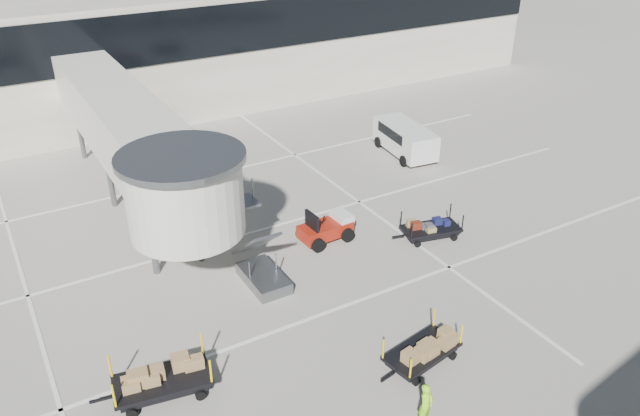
{
  "coord_description": "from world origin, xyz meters",
  "views": [
    {
      "loc": [
        -10.14,
        -14.52,
        15.06
      ],
      "look_at": [
        2.06,
        6.28,
        2.0
      ],
      "focal_mm": 35.0,
      "sensor_mm": 36.0,
      "label": 1
    }
  ],
  "objects_px": {
    "box_cart_near": "(423,350)",
    "baggage_tug": "(326,229)",
    "ground_worker": "(426,405)",
    "suitcase_cart": "(432,230)",
    "minivan": "(404,137)",
    "box_cart_far": "(159,382)"
  },
  "relations": [
    {
      "from": "box_cart_near",
      "to": "ground_worker",
      "type": "bearing_deg",
      "value": -137.85
    },
    {
      "from": "baggage_tug",
      "to": "box_cart_near",
      "type": "distance_m",
      "value": 8.83
    },
    {
      "from": "suitcase_cart",
      "to": "ground_worker",
      "type": "xyz_separation_m",
      "value": [
        -7.31,
        -8.59,
        0.34
      ]
    },
    {
      "from": "suitcase_cart",
      "to": "ground_worker",
      "type": "relative_size",
      "value": 2.14
    },
    {
      "from": "suitcase_cart",
      "to": "box_cart_far",
      "type": "distance_m",
      "value": 14.36
    },
    {
      "from": "box_cart_near",
      "to": "minivan",
      "type": "bearing_deg",
      "value": 44.83
    },
    {
      "from": "suitcase_cart",
      "to": "minivan",
      "type": "distance_m",
      "value": 9.93
    },
    {
      "from": "box_cart_near",
      "to": "baggage_tug",
      "type": "bearing_deg",
      "value": 71.17
    },
    {
      "from": "ground_worker",
      "to": "minivan",
      "type": "relative_size",
      "value": 0.32
    },
    {
      "from": "box_cart_far",
      "to": "minivan",
      "type": "relative_size",
      "value": 0.8
    },
    {
      "from": "ground_worker",
      "to": "minivan",
      "type": "height_order",
      "value": "minivan"
    },
    {
      "from": "baggage_tug",
      "to": "suitcase_cart",
      "type": "relative_size",
      "value": 0.76
    },
    {
      "from": "suitcase_cart",
      "to": "minivan",
      "type": "bearing_deg",
      "value": 73.42
    },
    {
      "from": "baggage_tug",
      "to": "box_cart_near",
      "type": "height_order",
      "value": "baggage_tug"
    },
    {
      "from": "baggage_tug",
      "to": "ground_worker",
      "type": "distance_m",
      "value": 11.33
    },
    {
      "from": "baggage_tug",
      "to": "suitcase_cart",
      "type": "bearing_deg",
      "value": -31.25
    },
    {
      "from": "minivan",
      "to": "ground_worker",
      "type": "bearing_deg",
      "value": -118.23
    },
    {
      "from": "baggage_tug",
      "to": "ground_worker",
      "type": "height_order",
      "value": "baggage_tug"
    },
    {
      "from": "suitcase_cart",
      "to": "ground_worker",
      "type": "distance_m",
      "value": 11.29
    },
    {
      "from": "baggage_tug",
      "to": "box_cart_near",
      "type": "bearing_deg",
      "value": -101.45
    },
    {
      "from": "baggage_tug",
      "to": "minivan",
      "type": "xyz_separation_m",
      "value": [
        9.18,
        6.3,
        0.47
      ]
    },
    {
      "from": "box_cart_near",
      "to": "ground_worker",
      "type": "height_order",
      "value": "ground_worker"
    }
  ]
}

